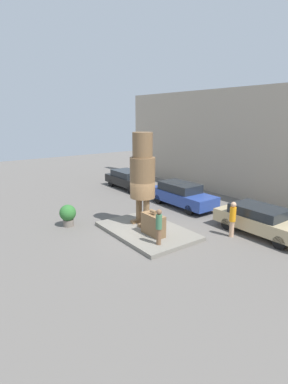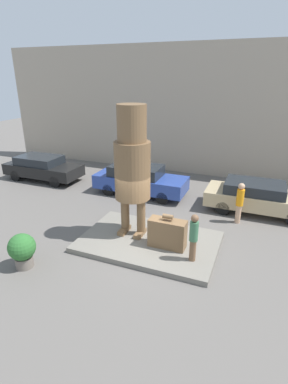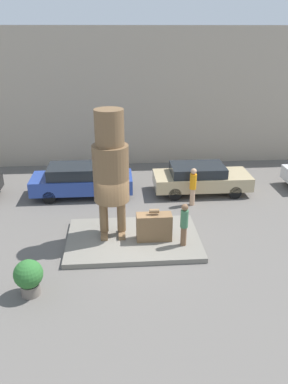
# 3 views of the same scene
# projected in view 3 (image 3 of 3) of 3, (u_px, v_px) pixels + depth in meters

# --- Properties ---
(ground_plane) EXTENTS (60.00, 60.00, 0.00)m
(ground_plane) POSITION_uv_depth(u_px,v_px,m) (133.00, 242.00, 14.27)
(ground_plane) COLOR #605B56
(pedestal) EXTENTS (5.00, 3.30, 0.19)m
(pedestal) POSITION_uv_depth(u_px,v_px,m) (133.00, 239.00, 14.23)
(pedestal) COLOR slate
(pedestal) RESTS_ON ground_plane
(building_backdrop) EXTENTS (28.00, 0.60, 7.64)m
(building_backdrop) POSITION_uv_depth(u_px,v_px,m) (124.00, 98.00, 21.25)
(building_backdrop) COLOR tan
(building_backdrop) RESTS_ON ground_plane
(statue_figure) EXTENTS (1.30, 1.30, 4.80)m
(statue_figure) POSITION_uv_depth(u_px,v_px,m) (111.00, 165.00, 13.27)
(statue_figure) COLOR brown
(statue_figure) RESTS_ON pedestal
(giant_suitcase) EXTENTS (1.31, 0.53, 1.25)m
(giant_suitcase) POSITION_uv_depth(u_px,v_px,m) (154.00, 227.00, 13.86)
(giant_suitcase) COLOR brown
(giant_suitcase) RESTS_ON pedestal
(tourist) EXTENTS (0.28, 0.28, 1.65)m
(tourist) POSITION_uv_depth(u_px,v_px,m) (184.00, 223.00, 13.33)
(tourist) COLOR brown
(tourist) RESTS_ON pedestal
(parked_car_blue) EXTENTS (4.78, 1.79, 1.54)m
(parked_car_blue) POSITION_uv_depth(u_px,v_px,m) (81.00, 180.00, 17.92)
(parked_car_blue) COLOR #284293
(parked_car_blue) RESTS_ON ground_plane
(parked_car_tan) EXTENTS (4.67, 1.88, 1.42)m
(parked_car_tan) POSITION_uv_depth(u_px,v_px,m) (201.00, 178.00, 18.29)
(parked_car_tan) COLOR tan
(parked_car_tan) RESTS_ON ground_plane
(planter_pot) EXTENTS (0.88, 0.88, 1.18)m
(planter_pot) POSITION_uv_depth(u_px,v_px,m) (29.00, 276.00, 11.18)
(planter_pot) COLOR #70665B
(planter_pot) RESTS_ON ground_plane
(worker_hivis) EXTENTS (0.30, 0.30, 1.78)m
(worker_hivis) POSITION_uv_depth(u_px,v_px,m) (193.00, 185.00, 16.87)
(worker_hivis) COLOR tan
(worker_hivis) RESTS_ON ground_plane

